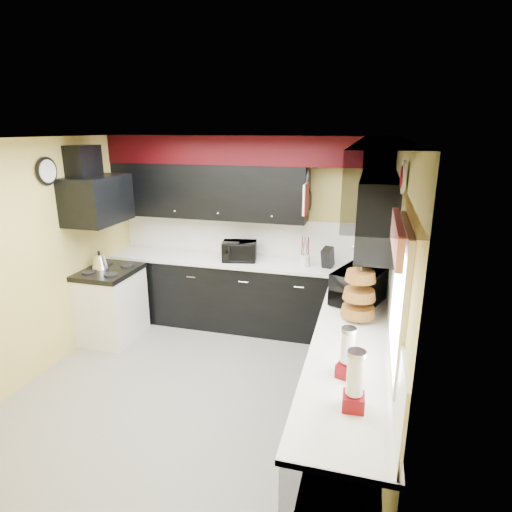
{
  "coord_description": "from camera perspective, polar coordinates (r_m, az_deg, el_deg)",
  "views": [
    {
      "loc": [
        1.56,
        -3.59,
        2.58
      ],
      "look_at": [
        0.38,
        0.78,
        1.23
      ],
      "focal_mm": 30.0,
      "sensor_mm": 36.0,
      "label": 1
    }
  ],
  "objects": [
    {
      "name": "valance",
      "position": [
        2.76,
        18.28,
        2.56
      ],
      "size": [
        0.04,
        0.88,
        0.2
      ],
      "primitive_type": "cube",
      "color": "red",
      "rests_on": "wall_right"
    },
    {
      "name": "cab_right",
      "position": [
        3.92,
        12.33,
        -16.77
      ],
      "size": [
        0.6,
        3.0,
        0.9
      ],
      "primitive_type": "cube",
      "color": "black",
      "rests_on": "ground"
    },
    {
      "name": "soffit_back",
      "position": [
        5.44,
        -1.57,
        13.93
      ],
      "size": [
        3.6,
        0.36,
        0.35
      ],
      "primitive_type": "cube",
      "color": "black",
      "rests_on": "wall_back"
    },
    {
      "name": "counter_back",
      "position": [
        5.57,
        -1.81,
        -0.71
      ],
      "size": [
        3.62,
        0.64,
        0.04
      ],
      "primitive_type": "cube",
      "color": "white",
      "rests_on": "cab_back"
    },
    {
      "name": "cab_back",
      "position": [
        5.73,
        -1.76,
        -5.2
      ],
      "size": [
        3.6,
        0.6,
        0.9
      ],
      "primitive_type": "cube",
      "color": "black",
      "rests_on": "ground"
    },
    {
      "name": "wall_right",
      "position": [
        3.83,
        17.82,
        -4.54
      ],
      "size": [
        0.06,
        3.6,
        2.5
      ],
      "primitive_type": "cube",
      "color": "#E0C666",
      "rests_on": "ground"
    },
    {
      "name": "soffit_right",
      "position": [
        3.42,
        16.47,
        11.66
      ],
      "size": [
        0.36,
        3.24,
        0.35
      ],
      "primitive_type": "cube",
      "color": "black",
      "rests_on": "wall_right"
    },
    {
      "name": "pan_mid",
      "position": [
        5.13,
        6.71,
        7.2
      ],
      "size": [
        0.03,
        0.28,
        0.46
      ],
      "primitive_type": null,
      "color": "black",
      "rests_on": "upper_back"
    },
    {
      "name": "splash_right",
      "position": [
        3.85,
        17.59,
        -5.36
      ],
      "size": [
        0.02,
        3.6,
        0.5
      ],
      "primitive_type": "cube",
      "color": "white",
      "rests_on": "counter_right"
    },
    {
      "name": "ceiling",
      "position": [
        3.91,
        -8.66,
        15.26
      ],
      "size": [
        3.6,
        3.6,
        0.06
      ],
      "primitive_type": "cube",
      "color": "white",
      "rests_on": "wall_back"
    },
    {
      "name": "splash_back",
      "position": [
        5.77,
        -0.99,
        2.68
      ],
      "size": [
        3.6,
        0.02,
        0.5
      ],
      "primitive_type": "cube",
      "color": "white",
      "rests_on": "counter_back"
    },
    {
      "name": "utensil_crock",
      "position": [
        5.34,
        6.53,
        -0.59
      ],
      "size": [
        0.14,
        0.14,
        0.14
      ],
      "primitive_type": "cylinder",
      "rotation": [
        0.0,
        0.0,
        -0.1
      ],
      "color": "silver",
      "rests_on": "counter_back"
    },
    {
      "name": "baskets",
      "position": [
        3.9,
        13.59,
        -4.94
      ],
      "size": [
        0.27,
        0.27,
        0.5
      ],
      "primitive_type": null,
      "color": "brown",
      "rests_on": "upper_right"
    },
    {
      "name": "pan_top",
      "position": [
        5.22,
        7.03,
        10.12
      ],
      "size": [
        0.03,
        0.22,
        0.4
      ],
      "primitive_type": null,
      "color": "black",
      "rests_on": "upper_back"
    },
    {
      "name": "microwave",
      "position": [
        4.32,
        13.68,
        -3.88
      ],
      "size": [
        0.58,
        0.69,
        0.33
      ],
      "primitive_type": "imported",
      "rotation": [
        0.0,
        0.0,
        1.21
      ],
      "color": "black",
      "rests_on": "counter_right"
    },
    {
      "name": "cooktop",
      "position": [
        5.57,
        -19.08,
        -1.99
      ],
      "size": [
        0.62,
        0.77,
        0.06
      ],
      "primitive_type": "cube",
      "color": "black",
      "rests_on": "stove"
    },
    {
      "name": "cut_board",
      "position": [
        5.0,
        6.64,
        7.54
      ],
      "size": [
        0.03,
        0.26,
        0.35
      ],
      "primitive_type": "cube",
      "color": "white",
      "rests_on": "upper_back"
    },
    {
      "name": "wall_left",
      "position": [
        5.09,
        -26.92,
        -0.37
      ],
      "size": [
        0.06,
        3.6,
        2.5
      ],
      "primitive_type": "cube",
      "color": "#E0C666",
      "rests_on": "ground"
    },
    {
      "name": "wall_back",
      "position": [
        5.76,
        -0.97,
        3.28
      ],
      "size": [
        3.6,
        0.06,
        2.5
      ],
      "primitive_type": "cube",
      "color": "#E0C666",
      "rests_on": "ground"
    },
    {
      "name": "window",
      "position": [
        2.89,
        18.66,
        -5.25
      ],
      "size": [
        0.03,
        0.86,
        0.96
      ],
      "primitive_type": null,
      "color": "white",
      "rests_on": "wall_right"
    },
    {
      "name": "upper_back",
      "position": [
        5.66,
        -6.42,
        8.6
      ],
      "size": [
        2.6,
        0.35,
        0.7
      ],
      "primitive_type": "cube",
      "color": "black",
      "rests_on": "wall_back"
    },
    {
      "name": "dispenser_b",
      "position": [
        2.74,
        13.02,
        -16.19
      ],
      "size": [
        0.14,
        0.14,
        0.36
      ],
      "primitive_type": null,
      "rotation": [
        0.0,
        0.0,
        0.05
      ],
      "color": "#720600",
      "rests_on": "counter_right"
    },
    {
      "name": "dispenser_a",
      "position": [
        3.04,
        12.09,
        -12.87
      ],
      "size": [
        0.15,
        0.15,
        0.33
      ],
      "primitive_type": null,
      "rotation": [
        0.0,
        0.0,
        -0.36
      ],
      "color": "#570700",
      "rests_on": "counter_right"
    },
    {
      "name": "deco_plate",
      "position": [
        3.26,
        19.07,
        9.89
      ],
      "size": [
        0.03,
        0.24,
        0.24
      ],
      "primitive_type": null,
      "color": "white",
      "rests_on": "wall_right"
    },
    {
      "name": "counter_right",
      "position": [
        3.68,
        12.79,
        -10.64
      ],
      "size": [
        0.64,
        3.02,
        0.04
      ],
      "primitive_type": "cube",
      "color": "white",
      "rests_on": "cab_right"
    },
    {
      "name": "kettle",
      "position": [
        5.61,
        -20.12,
        -0.69
      ],
      "size": [
        0.26,
        0.26,
        0.18
      ],
      "primitive_type": null,
      "rotation": [
        0.0,
        0.0,
        -0.39
      ],
      "color": "silver",
      "rests_on": "cooktop"
    },
    {
      "name": "stove",
      "position": [
        5.73,
        -18.64,
        -6.35
      ],
      "size": [
        0.6,
        0.75,
        0.86
      ],
      "primitive_type": "cube",
      "color": "white",
      "rests_on": "ground"
    },
    {
      "name": "pan_low",
      "position": [
        5.39,
        7.13,
        7.31
      ],
      "size": [
        0.03,
        0.24,
        0.42
      ],
      "primitive_type": null,
      "color": "black",
      "rests_on": "upper_back"
    },
    {
      "name": "toaster_oven",
      "position": [
        5.51,
        -2.24,
        0.65
      ],
      "size": [
        0.49,
        0.43,
        0.25
      ],
      "primitive_type": "imported",
      "rotation": [
        0.0,
        0.0,
        0.2
      ],
      "color": "black",
      "rests_on": "counter_back"
    },
    {
      "name": "hood_duct",
      "position": [
        5.43,
        -22.01,
        11.43
      ],
      "size": [
        0.24,
        0.4,
        0.4
      ],
      "primitive_type": "cube",
      "color": "black",
      "rests_on": "wall_left"
    },
    {
      "name": "knife_block",
      "position": [
        5.3,
        9.54,
        -0.24
      ],
      "size": [
        0.15,
        0.18,
        0.25
      ],
      "primitive_type": "cube",
      "rotation": [
        0.0,
        0.0,
        -0.26
      ],
      "color": "black",
      "rests_on": "counter_back"
    },
    {
      "name": "upper_right",
      "position": [
        4.55,
        15.84,
        6.12
      ],
      "size": [
        0.35,
        1.8,
        0.7
      ],
      "primitive_type": "cube",
      "color": "black",
      "rests_on": "wall_right"
    },
    {
      "name": "hood",
      "position": [
        5.4,
        -20.42,
        7.06
      ],
      "size": [
        0.5,
        0.78,
        0.55
      ],
      "primitive_type": "cube",
      "color": "black",
      "rests_on": "wall_left"
    },
    {
      "name": "ground",
      "position": [
        4.69,
        -7.28,
        -16.94
      ],
      "size": [
        3.6,
        3.6,
        0.0
      ],
      "primitive_type": "plane",
      "color": "gray",
      "rests_on": "ground"
    },
    {
      "name": "clock",
      "position": [
        5.1,
        -26.14,
        10.12
      ],
      "size": [
        0.03,
        0.3,
        0.3
      ],
      "primitive_type": null,
      "color": "black",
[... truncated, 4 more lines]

